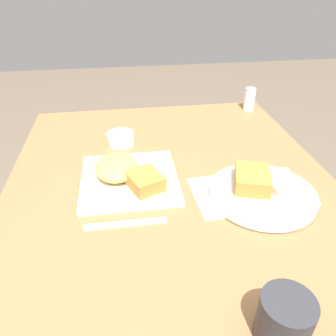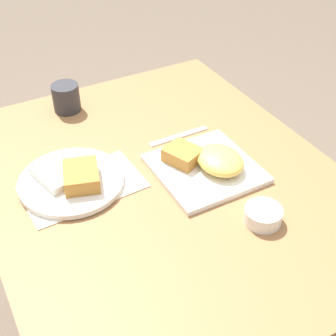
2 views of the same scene
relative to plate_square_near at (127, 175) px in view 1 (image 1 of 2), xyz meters
name	(u,v)px [view 1 (image 1 of 2)]	position (x,y,z in m)	size (l,w,h in m)	color
dining_table	(172,212)	(0.03, 0.11, -0.11)	(1.05, 0.85, 0.77)	olive
menu_card	(250,191)	(0.09, 0.30, -0.02)	(0.18, 0.29, 0.00)	beige
plate_square_near	(127,175)	(0.00, 0.00, 0.00)	(0.24, 0.24, 0.06)	white
plate_oval_far	(262,190)	(0.11, 0.32, 0.00)	(0.26, 0.26, 0.05)	white
sauce_ramekin	(121,138)	(-0.21, -0.01, 0.00)	(0.08, 0.08, 0.04)	white
salt_shaker	(249,100)	(-0.43, 0.48, 0.01)	(0.04, 0.04, 0.08)	white
butter_knife	(126,224)	(0.16, -0.01, -0.02)	(0.02, 0.18, 0.00)	silver
coffee_mug	(284,320)	(0.45, 0.21, 0.02)	(0.08, 0.08, 0.08)	#2D2D33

